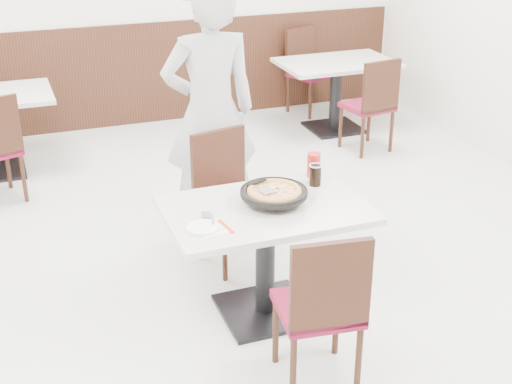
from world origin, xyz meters
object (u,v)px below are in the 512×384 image
object	(u,v)px
pizza_pan	(274,197)
side_plate	(203,228)
chair_near	(317,304)
bg_chair_right_near	(367,104)
main_table	(265,261)
pizza	(274,194)
diner_person	(210,113)
bg_chair_right_far	(311,72)
chair_far	(233,202)
red_cup	(314,165)
cola_glass	(315,176)
bg_table_right	(335,96)

from	to	relation	value
pizza_pan	side_plate	size ratio (longest dim) A/B	2.00
chair_near	bg_chair_right_near	xyz separation A→B (m)	(1.97, 3.06, 0.00)
side_plate	main_table	bearing A→B (deg)	18.86
pizza	diner_person	bearing A→B (deg)	91.97
chair_near	pizza_pan	world-z (taller)	chair_near
pizza	bg_chair_right_far	distance (m)	4.13
chair_far	red_cup	world-z (taller)	chair_far
side_plate	red_cup	size ratio (longest dim) A/B	1.15
chair_near	diner_person	xyz separation A→B (m)	(-0.00, 1.88, 0.49)
chair_far	pizza	distance (m)	0.73
pizza_pan	bg_chair_right_far	size ratio (longest dim) A/B	0.39
main_table	pizza	xyz separation A→B (m)	(0.07, 0.03, 0.44)
cola_glass	bg_table_right	xyz separation A→B (m)	(1.57, 2.85, -0.44)
chair_near	bg_table_right	bearing A→B (deg)	69.63
main_table	chair_near	size ratio (longest dim) A/B	1.26
cola_glass	chair_near	bearing A→B (deg)	-113.41
red_cup	bg_chair_right_near	world-z (taller)	bg_chair_right_near
cola_glass	bg_table_right	world-z (taller)	cola_glass
chair_far	diner_person	distance (m)	0.72
side_plate	red_cup	world-z (taller)	red_cup
bg_table_right	bg_chair_right_near	distance (m)	0.67
bg_chair_right_far	chair_far	bearing A→B (deg)	36.33
chair_far	bg_chair_right_near	world-z (taller)	same
pizza_pan	pizza	world-z (taller)	pizza
cola_glass	chair_far	bearing A→B (deg)	128.46
main_table	bg_table_right	bearing A→B (deg)	56.89
red_cup	bg_chair_right_far	bearing A→B (deg)	65.62
diner_person	pizza_pan	bearing A→B (deg)	93.10
pizza_pan	bg_chair_right_near	bearing A→B (deg)	50.47
side_plate	bg_chair_right_far	size ratio (longest dim) A/B	0.19
side_plate	cola_glass	distance (m)	0.91
cola_glass	bg_chair_right_far	bearing A→B (deg)	65.77
chair_near	diner_person	bearing A→B (deg)	97.36
main_table	diner_person	world-z (taller)	diner_person
main_table	pizza_pan	world-z (taller)	pizza_pan
chair_near	bg_chair_right_far	xyz separation A→B (m)	(1.95, 4.36, 0.00)
chair_far	bg_chair_right_far	xyz separation A→B (m)	(1.96, 2.99, 0.00)
pizza_pan	diner_person	size ratio (longest dim) A/B	0.19
side_plate	bg_chair_right_near	world-z (taller)	bg_chair_right_near
bg_chair_right_far	bg_chair_right_near	bearing A→B (deg)	70.37
pizza	cola_glass	world-z (taller)	cola_glass
main_table	cola_glass	size ratio (longest dim) A/B	9.23
main_table	bg_table_right	distance (m)	3.63
cola_glass	bg_chair_right_far	xyz separation A→B (m)	(1.57, 3.48, -0.34)
main_table	side_plate	xyz separation A→B (m)	(-0.43, -0.15, 0.38)
pizza_pan	cola_glass	bearing A→B (deg)	24.83
chair_far	pizza	xyz separation A→B (m)	(0.05, -0.65, 0.34)
main_table	chair_near	bearing A→B (deg)	-87.28
bg_table_right	bg_chair_right_far	distance (m)	0.64
chair_near	bg_chair_right_far	size ratio (longest dim) A/B	1.00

